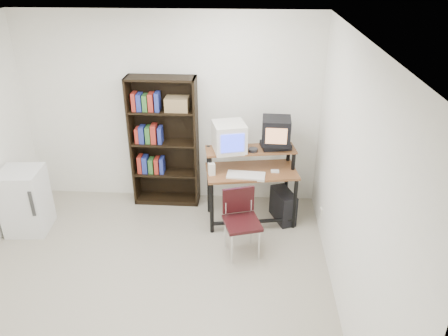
# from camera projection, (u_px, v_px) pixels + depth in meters

# --- Properties ---
(floor) EXTENTS (4.00, 4.00, 0.01)m
(floor) POSITION_uv_depth(u_px,v_px,m) (145.00, 289.00, 4.67)
(floor) COLOR #AFA691
(floor) RESTS_ON ground
(ceiling) EXTENTS (4.00, 4.00, 0.01)m
(ceiling) POSITION_uv_depth(u_px,v_px,m) (119.00, 39.00, 3.49)
(ceiling) COLOR white
(ceiling) RESTS_ON back_wall
(back_wall) EXTENTS (4.00, 0.01, 2.60)m
(back_wall) POSITION_uv_depth(u_px,v_px,m) (170.00, 111.00, 5.86)
(back_wall) COLOR white
(back_wall) RESTS_ON floor
(right_wall) EXTENTS (0.01, 4.00, 2.60)m
(right_wall) POSITION_uv_depth(u_px,v_px,m) (351.00, 188.00, 3.97)
(right_wall) COLOR white
(right_wall) RESTS_ON floor
(computer_desk) EXTENTS (1.21, 0.74, 0.98)m
(computer_desk) POSITION_uv_depth(u_px,v_px,m) (251.00, 173.00, 5.57)
(computer_desk) COLOR brown
(computer_desk) RESTS_ON floor
(crt_monitor) EXTENTS (0.47, 0.47, 0.36)m
(crt_monitor) POSITION_uv_depth(u_px,v_px,m) (229.00, 137.00, 5.42)
(crt_monitor) COLOR silver
(crt_monitor) RESTS_ON computer_desk
(vcr) EXTENTS (0.41, 0.33, 0.08)m
(vcr) POSITION_uv_depth(u_px,v_px,m) (276.00, 146.00, 5.54)
(vcr) COLOR black
(vcr) RESTS_ON computer_desk
(crt_tv) EXTENTS (0.36, 0.36, 0.33)m
(crt_tv) POSITION_uv_depth(u_px,v_px,m) (276.00, 131.00, 5.44)
(crt_tv) COLOR black
(crt_tv) RESTS_ON vcr
(cd_spindle) EXTENTS (0.14, 0.14, 0.05)m
(cd_spindle) POSITION_uv_depth(u_px,v_px,m) (253.00, 150.00, 5.44)
(cd_spindle) COLOR #26262B
(cd_spindle) RESTS_ON computer_desk
(keyboard) EXTENTS (0.48, 0.25, 0.03)m
(keyboard) POSITION_uv_depth(u_px,v_px,m) (246.00, 176.00, 5.39)
(keyboard) COLOR silver
(keyboard) RESTS_ON computer_desk
(mousepad) EXTENTS (0.24, 0.20, 0.01)m
(mousepad) POSITION_uv_depth(u_px,v_px,m) (274.00, 173.00, 5.50)
(mousepad) COLOR black
(mousepad) RESTS_ON computer_desk
(mouse) EXTENTS (0.10, 0.06, 0.03)m
(mouse) POSITION_uv_depth(u_px,v_px,m) (275.00, 172.00, 5.48)
(mouse) COLOR white
(mouse) RESTS_ON mousepad
(desk_speaker) EXTENTS (0.10, 0.09, 0.17)m
(desk_speaker) POSITION_uv_depth(u_px,v_px,m) (212.00, 170.00, 5.39)
(desk_speaker) COLOR silver
(desk_speaker) RESTS_ON computer_desk
(pc_tower) EXTENTS (0.35, 0.49, 0.42)m
(pc_tower) POSITION_uv_depth(u_px,v_px,m) (283.00, 206.00, 5.77)
(pc_tower) COLOR black
(pc_tower) RESTS_ON floor
(school_chair) EXTENTS (0.49, 0.49, 0.79)m
(school_chair) POSITION_uv_depth(u_px,v_px,m) (241.00, 216.00, 5.05)
(school_chair) COLOR black
(school_chair) RESTS_ON floor
(bookshelf) EXTENTS (0.90, 0.31, 1.80)m
(bookshelf) POSITION_uv_depth(u_px,v_px,m) (164.00, 140.00, 5.91)
(bookshelf) COLOR black
(bookshelf) RESTS_ON floor
(mini_fridge) EXTENTS (0.53, 0.53, 0.84)m
(mini_fridge) POSITION_uv_depth(u_px,v_px,m) (25.00, 201.00, 5.48)
(mini_fridge) COLOR white
(mini_fridge) RESTS_ON floor
(wall_outlet) EXTENTS (0.02, 0.08, 0.12)m
(wall_outlet) POSITION_uv_depth(u_px,v_px,m) (321.00, 213.00, 5.44)
(wall_outlet) COLOR beige
(wall_outlet) RESTS_ON right_wall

